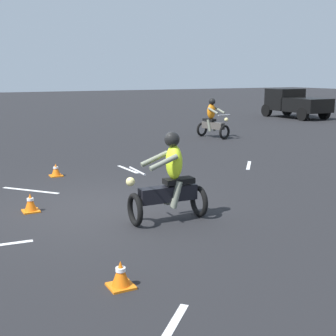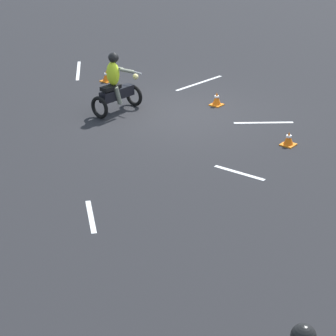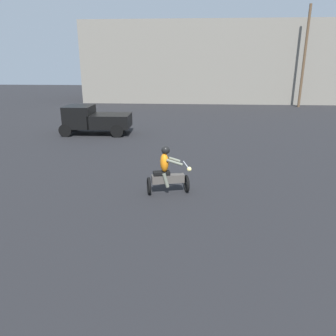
% 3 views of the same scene
% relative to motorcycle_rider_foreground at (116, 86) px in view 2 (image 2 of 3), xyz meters
% --- Properties ---
extents(ground_plane, '(120.00, 120.00, 0.00)m').
position_rel_motorcycle_rider_foreground_xyz_m(ground_plane, '(-1.48, -1.00, -0.73)').
color(ground_plane, black).
extents(motorcycle_rider_foreground, '(0.70, 1.52, 1.66)m').
position_rel_motorcycle_rider_foreground_xyz_m(motorcycle_rider_foreground, '(0.00, 0.00, 0.00)').
color(motorcycle_rider_foreground, black).
rests_on(motorcycle_rider_foreground, ground).
extents(traffic_cone_near_left, '(0.32, 0.32, 0.36)m').
position_rel_motorcycle_rider_foreground_xyz_m(traffic_cone_near_left, '(2.14, -1.83, -0.56)').
color(traffic_cone_near_left, orange).
rests_on(traffic_cone_near_left, ground).
extents(traffic_cone_mid_center, '(0.32, 0.32, 0.37)m').
position_rel_motorcycle_rider_foreground_xyz_m(traffic_cone_mid_center, '(-1.77, -2.16, -0.55)').
color(traffic_cone_mid_center, orange).
rests_on(traffic_cone_mid_center, ground).
extents(traffic_cone_mid_left, '(0.32, 0.32, 0.34)m').
position_rel_motorcycle_rider_foreground_xyz_m(traffic_cone_mid_left, '(-4.75, -0.90, -0.56)').
color(traffic_cone_mid_left, orange).
rests_on(traffic_cone_mid_left, ground).
extents(lane_stripe_nw, '(1.06, 0.90, 0.01)m').
position_rel_motorcycle_rider_foreground_xyz_m(lane_stripe_nw, '(-3.58, 4.53, -0.72)').
color(lane_stripe_nw, silver).
rests_on(lane_stripe_nw, ground).
extents(lane_stripe_w, '(1.24, 0.17, 0.01)m').
position_rel_motorcycle_rider_foreground_xyz_m(lane_stripe_w, '(-4.70, 1.13, -0.72)').
color(lane_stripe_w, silver).
rests_on(lane_stripe_w, ground).
extents(lane_stripe_sw, '(1.23, 1.09, 0.01)m').
position_rel_motorcycle_rider_foreground_xyz_m(lane_stripe_sw, '(-3.50, -1.82, -0.72)').
color(lane_stripe_sw, silver).
rests_on(lane_stripe_sw, ground).
extents(lane_stripe_s, '(0.27, 2.06, 0.01)m').
position_rel_motorcycle_rider_foreground_xyz_m(lane_stripe_s, '(-0.18, -3.50, -0.72)').
color(lane_stripe_s, silver).
rests_on(lane_stripe_s, ground).
extents(lane_stripe_se, '(1.57, 1.59, 0.01)m').
position_rel_motorcycle_rider_foreground_xyz_m(lane_stripe_se, '(3.67, -2.10, -0.72)').
color(lane_stripe_se, silver).
rests_on(lane_stripe_se, ground).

